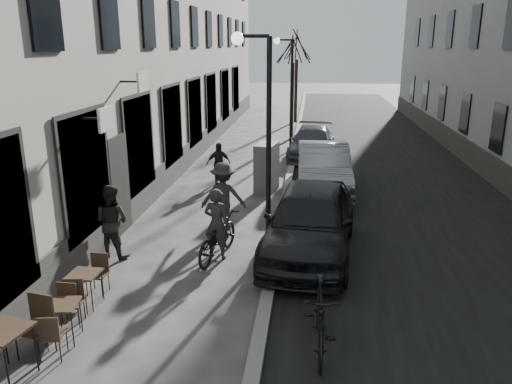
% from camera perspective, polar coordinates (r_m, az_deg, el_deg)
% --- Properties ---
extents(road, '(7.30, 60.00, 0.00)m').
position_cam_1_polar(road, '(21.94, 13.81, 3.38)').
color(road, black).
rests_on(road, ground).
extents(kerb, '(0.25, 60.00, 0.12)m').
position_cam_1_polar(kerb, '(21.75, 4.23, 3.86)').
color(kerb, gray).
rests_on(kerb, ground).
extents(streetlamp_near, '(0.90, 0.28, 5.09)m').
position_cam_1_polar(streetlamp_near, '(11.39, 0.61, 8.11)').
color(streetlamp_near, black).
rests_on(streetlamp_near, ground).
extents(streetlamp_far, '(0.90, 0.28, 5.09)m').
position_cam_1_polar(streetlamp_far, '(23.30, 3.67, 12.43)').
color(streetlamp_far, black).
rests_on(streetlamp_far, ground).
extents(tree_near, '(2.40, 2.40, 5.70)m').
position_cam_1_polar(tree_near, '(26.23, 4.24, 16.17)').
color(tree_near, black).
rests_on(tree_near, ground).
extents(tree_far, '(2.40, 2.40, 5.70)m').
position_cam_1_polar(tree_far, '(32.23, 4.69, 16.24)').
color(tree_far, black).
rests_on(tree_far, ground).
extents(bistro_set_a, '(0.80, 1.74, 1.00)m').
position_cam_1_polar(bistro_set_a, '(8.57, -26.76, -15.75)').
color(bistro_set_a, black).
rests_on(bistro_set_a, ground).
extents(bistro_set_b, '(0.63, 1.40, 0.80)m').
position_cam_1_polar(bistro_set_b, '(9.25, -21.27, -13.26)').
color(bistro_set_b, black).
rests_on(bistro_set_b, ground).
extents(bistro_set_c, '(0.57, 1.36, 0.80)m').
position_cam_1_polar(bistro_set_c, '(10.21, -18.91, -10.08)').
color(bistro_set_c, black).
rests_on(bistro_set_c, ground).
extents(utility_cabinet, '(0.80, 1.20, 1.65)m').
position_cam_1_polar(utility_cabinet, '(16.83, 1.22, 2.79)').
color(utility_cabinet, '#5D5D5F').
rests_on(utility_cabinet, ground).
extents(bicycle, '(1.13, 2.08, 1.04)m').
position_cam_1_polar(bicycle, '(11.70, -4.47, -5.15)').
color(bicycle, black).
rests_on(bicycle, ground).
extents(cyclist_rider, '(0.70, 0.54, 1.70)m').
position_cam_1_polar(cyclist_rider, '(11.58, -4.51, -3.63)').
color(cyclist_rider, '#2B2825').
rests_on(cyclist_rider, ground).
extents(pedestrian_near, '(0.99, 0.86, 1.75)m').
position_cam_1_polar(pedestrian_near, '(12.11, -16.16, -3.21)').
color(pedestrian_near, black).
rests_on(pedestrian_near, ground).
extents(pedestrian_mid, '(1.27, 0.83, 1.85)m').
position_cam_1_polar(pedestrian_mid, '(13.35, -3.76, -0.50)').
color(pedestrian_mid, '#2B2725').
rests_on(pedestrian_mid, ground).
extents(pedestrian_far, '(0.95, 0.71, 1.50)m').
position_cam_1_polar(pedestrian_far, '(17.81, -4.30, 3.27)').
color(pedestrian_far, black).
rests_on(pedestrian_far, ground).
extents(car_near, '(2.47, 5.10, 1.68)m').
position_cam_1_polar(car_near, '(11.85, 6.20, -3.25)').
color(car_near, black).
rests_on(car_near, ground).
extents(car_mid, '(1.84, 4.88, 1.59)m').
position_cam_1_polar(car_mid, '(17.02, 7.70, 2.70)').
color(car_mid, gray).
rests_on(car_mid, ground).
extents(car_far, '(2.18, 4.70, 1.33)m').
position_cam_1_polar(car_far, '(22.13, 6.40, 5.62)').
color(car_far, '#3B3D46').
rests_on(car_far, ground).
extents(moped, '(0.57, 1.96, 1.17)m').
position_cam_1_polar(moped, '(8.38, 7.34, -14.10)').
color(moped, black).
rests_on(moped, ground).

